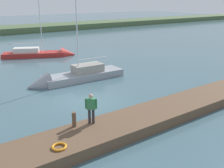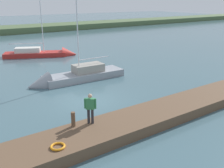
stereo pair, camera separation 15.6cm
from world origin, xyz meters
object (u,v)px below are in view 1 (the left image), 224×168
(life_ring_buoy, at_px, (59,147))
(mooring_post_near, at_px, (74,119))
(sailboat_near_dock, at_px, (44,55))
(sailboat_far_left, at_px, (71,79))
(person_on_dock, at_px, (91,107))

(life_ring_buoy, bearing_deg, mooring_post_near, -135.94)
(mooring_post_near, bearing_deg, sailboat_near_dock, -106.71)
(mooring_post_near, height_order, sailboat_far_left, sailboat_far_left)
(sailboat_far_left, xyz_separation_m, person_on_dock, (3.16, 8.68, 1.28))
(sailboat_far_left, bearing_deg, mooring_post_near, 66.49)
(mooring_post_near, height_order, life_ring_buoy, mooring_post_near)
(sailboat_far_left, bearing_deg, sailboat_near_dock, -97.49)
(mooring_post_near, height_order, sailboat_near_dock, sailboat_near_dock)
(sailboat_far_left, relative_size, person_on_dock, 6.44)
(sailboat_near_dock, xyz_separation_m, person_on_dock, (4.98, 19.68, 1.29))
(life_ring_buoy, xyz_separation_m, sailboat_far_left, (-5.46, -9.86, -0.42))
(sailboat_near_dock, xyz_separation_m, sailboat_far_left, (1.82, 11.00, 0.01))
(sailboat_far_left, bearing_deg, life_ring_buoy, 62.94)
(sailboat_near_dock, relative_size, sailboat_far_left, 0.90)
(life_ring_buoy, bearing_deg, sailboat_near_dock, -109.24)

